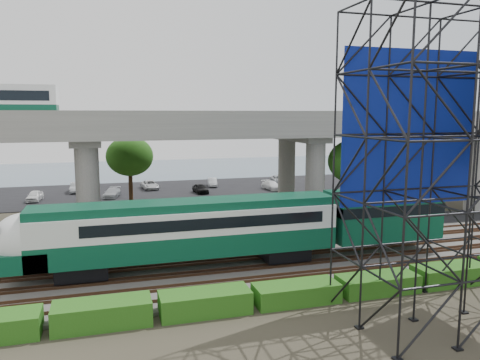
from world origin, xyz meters
name	(u,v)px	position (x,y,z in m)	size (l,w,h in m)	color
ground	(254,277)	(0.00, 0.00, 0.00)	(140.00, 140.00, 0.00)	#474233
ballast_bed	(244,266)	(0.00, 2.00, 0.10)	(90.00, 12.00, 0.20)	slate
service_road	(215,235)	(0.00, 10.50, 0.04)	(90.00, 5.00, 0.08)	black
parking_lot	(174,191)	(0.00, 34.00, 0.04)	(90.00, 18.00, 0.08)	black
harbor_water	(155,171)	(0.00, 56.00, 0.01)	(140.00, 40.00, 0.03)	#445B70
rail_tracks	(244,263)	(0.00, 2.00, 0.28)	(90.00, 9.52, 0.16)	#472D1E
commuter_train	(221,226)	(-1.54, 2.00, 2.88)	(29.30, 3.06, 4.30)	black
overpass	(186,134)	(-1.33, 16.00, 8.21)	(80.00, 12.00, 12.40)	#9E9B93
scaffold_tower	(448,168)	(7.17, -7.98, 7.47)	(9.36, 6.36, 15.00)	black
hedge_strip	(296,292)	(1.01, -4.30, 0.56)	(34.60, 1.80, 1.20)	#215513
trees	(150,164)	(-4.67, 16.17, 5.57)	(40.94, 16.94, 7.69)	#382314
parked_cars	(177,186)	(0.35, 33.69, 0.66)	(34.10, 9.22, 1.25)	white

